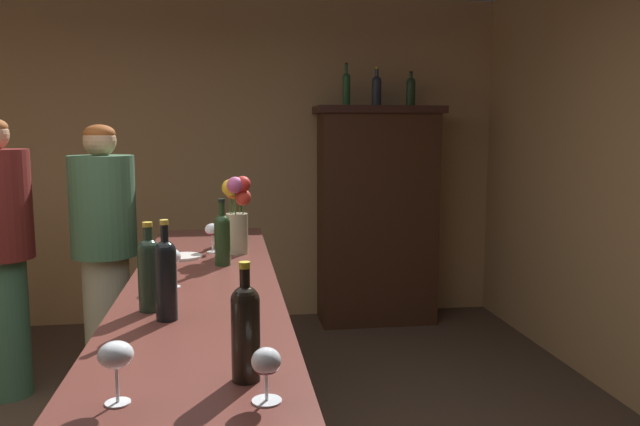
# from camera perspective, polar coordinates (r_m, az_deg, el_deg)

# --- Properties ---
(wall_back) EXTENTS (5.58, 0.12, 2.75)m
(wall_back) POSITION_cam_1_polar(r_m,az_deg,el_deg) (5.43, -12.69, 4.71)
(wall_back) COLOR tan
(wall_back) RESTS_ON ground
(bar_counter) EXTENTS (0.61, 2.79, 1.01)m
(bar_counter) POSITION_cam_1_polar(r_m,az_deg,el_deg) (2.77, -10.42, -16.38)
(bar_counter) COLOR #4F3824
(bar_counter) RESTS_ON ground
(display_cabinet) EXTENTS (1.05, 0.47, 1.83)m
(display_cabinet) POSITION_cam_1_polar(r_m,az_deg,el_deg) (5.28, 5.24, 0.13)
(display_cabinet) COLOR #3E2215
(display_cabinet) RESTS_ON ground
(wine_bottle_chardonnay) EXTENTS (0.07, 0.07, 0.33)m
(wine_bottle_chardonnay) POSITION_cam_1_polar(r_m,az_deg,el_deg) (2.10, -13.93, -5.62)
(wine_bottle_chardonnay) COLOR black
(wine_bottle_chardonnay) RESTS_ON bar_counter
(wine_bottle_syrah) EXTENTS (0.07, 0.07, 0.30)m
(wine_bottle_syrah) POSITION_cam_1_polar(r_m,az_deg,el_deg) (1.57, -6.83, -10.41)
(wine_bottle_syrah) COLOR black
(wine_bottle_syrah) RESTS_ON bar_counter
(wine_bottle_riesling) EXTENTS (0.07, 0.07, 0.31)m
(wine_bottle_riesling) POSITION_cam_1_polar(r_m,az_deg,el_deg) (2.89, -8.94, -2.16)
(wine_bottle_riesling) COLOR #1F371A
(wine_bottle_riesling) RESTS_ON bar_counter
(wine_bottle_merlot) EXTENTS (0.08, 0.08, 0.31)m
(wine_bottle_merlot) POSITION_cam_1_polar(r_m,az_deg,el_deg) (2.22, -15.38, -5.08)
(wine_bottle_merlot) COLOR #213222
(wine_bottle_merlot) RESTS_ON bar_counter
(wine_bottle_rose) EXTENTS (0.07, 0.07, 0.33)m
(wine_bottle_rose) POSITION_cam_1_polar(r_m,az_deg,el_deg) (3.51, -7.65, -0.14)
(wine_bottle_rose) COLOR #41311E
(wine_bottle_rose) RESTS_ON bar_counter
(wine_glass_front) EXTENTS (0.08, 0.08, 0.15)m
(wine_glass_front) POSITION_cam_1_polar(r_m,az_deg,el_deg) (3.21, -9.84, -1.62)
(wine_glass_front) COLOR white
(wine_glass_front) RESTS_ON bar_counter
(wine_glass_mid) EXTENTS (0.07, 0.07, 0.13)m
(wine_glass_mid) POSITION_cam_1_polar(r_m,az_deg,el_deg) (1.46, -4.94, -13.68)
(wine_glass_mid) COLOR white
(wine_glass_mid) RESTS_ON bar_counter
(wine_glass_rear) EXTENTS (0.08, 0.08, 0.16)m
(wine_glass_rear) POSITION_cam_1_polar(r_m,az_deg,el_deg) (2.53, -13.51, -4.04)
(wine_glass_rear) COLOR white
(wine_glass_rear) RESTS_ON bar_counter
(wine_glass_spare) EXTENTS (0.08, 0.08, 0.15)m
(wine_glass_spare) POSITION_cam_1_polar(r_m,az_deg,el_deg) (1.51, -18.19, -12.40)
(wine_glass_spare) COLOR white
(wine_glass_spare) RESTS_ON bar_counter
(flower_arrangement) EXTENTS (0.15, 0.17, 0.39)m
(flower_arrangement) POSITION_cam_1_polar(r_m,az_deg,el_deg) (3.15, -7.61, 0.44)
(flower_arrangement) COLOR tan
(flower_arrangement) RESTS_ON bar_counter
(cheese_plate) EXTENTS (0.18, 0.18, 0.01)m
(cheese_plate) POSITION_cam_1_polar(r_m,az_deg,el_deg) (3.12, -12.35, -3.91)
(cheese_plate) COLOR white
(cheese_plate) RESTS_ON bar_counter
(display_bottle_left) EXTENTS (0.06, 0.06, 0.35)m
(display_bottle_left) POSITION_cam_1_polar(r_m,az_deg,el_deg) (5.19, 2.43, 11.40)
(display_bottle_left) COLOR #24522A
(display_bottle_left) RESTS_ON display_cabinet
(display_bottle_midleft) EXTENTS (0.08, 0.08, 0.32)m
(display_bottle_midleft) POSITION_cam_1_polar(r_m,az_deg,el_deg) (5.24, 5.20, 11.22)
(display_bottle_midleft) COLOR #252C3A
(display_bottle_midleft) RESTS_ON display_cabinet
(display_bottle_center) EXTENTS (0.08, 0.08, 0.29)m
(display_bottle_center) POSITION_cam_1_polar(r_m,az_deg,el_deg) (5.32, 8.31, 11.04)
(display_bottle_center) COLOR #203922
(display_bottle_center) RESTS_ON display_cabinet
(patron_by_cabinet) EXTENTS (0.39, 0.39, 1.67)m
(patron_by_cabinet) POSITION_cam_1_polar(r_m,az_deg,el_deg) (4.05, -19.11, -3.13)
(patron_by_cabinet) COLOR #AEAB8E
(patron_by_cabinet) RESTS_ON ground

